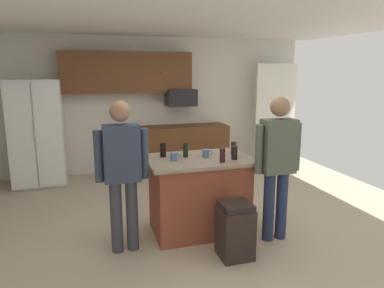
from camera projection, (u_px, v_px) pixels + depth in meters
floor at (187, 224)px, 4.67m from camera, size 7.04×7.04×0.00m
ceiling at (186, 15)px, 4.13m from camera, size 7.04×7.04×0.00m
back_wall at (148, 105)px, 7.03m from camera, size 6.40×0.10×2.60m
french_door_window_panel at (275, 113)px, 7.42m from camera, size 0.90×0.06×2.00m
cabinet_run_upper at (127, 73)px, 6.60m from camera, size 2.40×0.38×0.75m
cabinet_run_lower at (182, 148)px, 7.07m from camera, size 1.80×0.63×0.90m
refrigerator at (37, 133)px, 6.15m from camera, size 0.86×0.76×1.82m
microwave_over_range at (181, 97)px, 6.88m from camera, size 0.56×0.40×0.32m
kitchen_island at (199, 195)px, 4.37m from camera, size 1.26×0.86×0.94m
person_elder_center at (277, 159)px, 4.07m from camera, size 0.57×0.22×1.69m
person_guest_by_door at (122, 167)px, 3.80m from camera, size 0.57×0.22×1.67m
tumbler_amber at (163, 150)px, 4.32m from camera, size 0.07×0.07×0.17m
mug_blue_stoneware at (174, 157)px, 4.15m from camera, size 0.13×0.08×0.10m
glass_dark_ale at (186, 150)px, 4.31m from camera, size 0.06×0.06×0.17m
glass_pilsner at (234, 153)px, 4.20m from camera, size 0.07×0.07×0.16m
mug_ceramic_white at (206, 153)px, 4.31m from camera, size 0.12×0.08×0.10m
glass_stout_tall at (233, 148)px, 4.46m from camera, size 0.06×0.06×0.16m
glass_short_whisky at (222, 155)px, 4.08m from camera, size 0.06×0.06×0.16m
trash_bin at (235, 230)px, 3.80m from camera, size 0.34×0.34×0.61m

